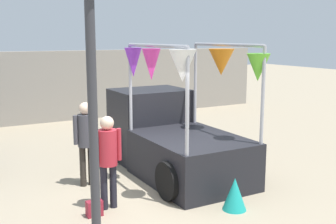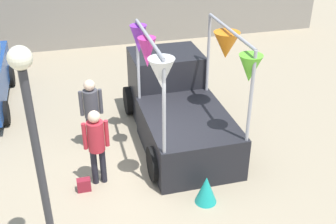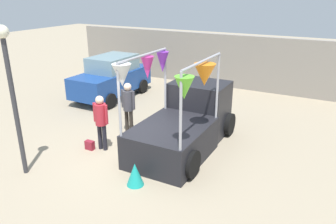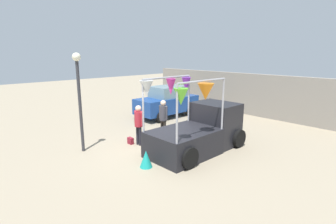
# 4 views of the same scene
# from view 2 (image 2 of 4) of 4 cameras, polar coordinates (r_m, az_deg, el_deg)

# --- Properties ---
(ground_plane) EXTENTS (60.00, 60.00, 0.00)m
(ground_plane) POSITION_cam_2_polar(r_m,az_deg,el_deg) (9.56, -2.35, -7.48)
(ground_plane) COLOR gray
(vendor_truck) EXTENTS (2.49, 4.13, 2.97)m
(vendor_truck) POSITION_cam_2_polar(r_m,az_deg,el_deg) (10.38, 1.07, 1.32)
(vendor_truck) COLOR black
(vendor_truck) RESTS_ON ground
(person_customer) EXTENTS (0.53, 0.34, 1.73)m
(person_customer) POSITION_cam_2_polar(r_m,az_deg,el_deg) (8.65, -9.70, -3.84)
(person_customer) COLOR black
(person_customer) RESTS_ON ground
(person_vendor) EXTENTS (0.53, 0.34, 1.78)m
(person_vendor) POSITION_cam_2_polar(r_m,az_deg,el_deg) (9.81, -10.33, 0.57)
(person_vendor) COLOR #2D2823
(person_vendor) RESTS_ON ground
(handbag) EXTENTS (0.28, 0.16, 0.28)m
(handbag) POSITION_cam_2_polar(r_m,az_deg,el_deg) (9.00, -11.32, -9.66)
(handbag) COLOR maroon
(handbag) RESTS_ON ground
(street_lamp) EXTENTS (0.32, 0.32, 3.88)m
(street_lamp) POSITION_cam_2_polar(r_m,az_deg,el_deg) (6.12, -17.64, -3.38)
(street_lamp) COLOR #333338
(street_lamp) RESTS_ON ground
(brick_boundary_wall) EXTENTS (18.00, 0.36, 2.60)m
(brick_boundary_wall) POSITION_cam_2_polar(r_m,az_deg,el_deg) (16.58, -9.06, 13.24)
(brick_boundary_wall) COLOR gray
(brick_boundary_wall) RESTS_ON ground
(folded_kite_bundle_teal) EXTENTS (0.62, 0.62, 0.60)m
(folded_kite_bundle_teal) POSITION_cam_2_polar(r_m,az_deg,el_deg) (8.49, 5.19, -10.42)
(folded_kite_bundle_teal) COLOR teal
(folded_kite_bundle_teal) RESTS_ON ground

